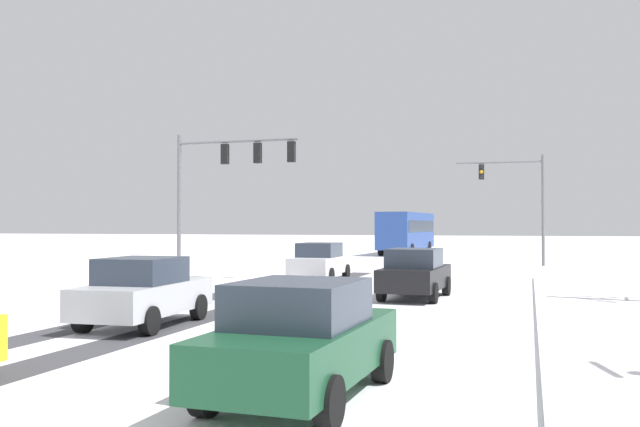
# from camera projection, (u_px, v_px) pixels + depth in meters

# --- Properties ---
(wheel_track_left_lane) EXTENTS (1.04, 30.08, 0.01)m
(wheel_track_left_lane) POSITION_uv_depth(u_px,v_px,m) (241.00, 307.00, 19.70)
(wheel_track_left_lane) COLOR #424247
(wheel_track_left_lane) RESTS_ON ground
(wheel_track_right_lane) EXTENTS (1.05, 30.08, 0.01)m
(wheel_track_right_lane) POSITION_uv_depth(u_px,v_px,m) (177.00, 305.00, 20.31)
(wheel_track_right_lane) COLOR #424247
(wheel_track_right_lane) RESTS_ON ground
(sidewalk_kerb_right) EXTENTS (4.00, 30.08, 0.12)m
(sidewalk_kerb_right) POSITION_uv_depth(u_px,v_px,m) (630.00, 328.00, 15.41)
(sidewalk_kerb_right) COLOR white
(sidewalk_kerb_right) RESTS_ON ground
(traffic_signal_far_right) EXTENTS (5.08, 0.50, 6.50)m
(traffic_signal_far_right) POSITION_uv_depth(u_px,v_px,m) (519.00, 191.00, 40.15)
(traffic_signal_far_right) COLOR slate
(traffic_signal_far_right) RESTS_ON ground
(traffic_signal_near_left) EXTENTS (5.86, 0.45, 6.50)m
(traffic_signal_near_left) POSITION_uv_depth(u_px,v_px,m) (225.00, 171.00, 30.47)
(traffic_signal_near_left) COLOR slate
(traffic_signal_near_left) RESTS_ON ground
(car_white_lead) EXTENTS (1.84, 4.10, 1.62)m
(car_white_lead) POSITION_uv_depth(u_px,v_px,m) (320.00, 261.00, 29.21)
(car_white_lead) COLOR silver
(car_white_lead) RESTS_ON ground
(car_black_second) EXTENTS (1.96, 4.16, 1.62)m
(car_black_second) POSITION_uv_depth(u_px,v_px,m) (415.00, 273.00, 22.09)
(car_black_second) COLOR black
(car_black_second) RESTS_ON ground
(car_silver_third) EXTENTS (2.01, 4.19, 1.62)m
(car_silver_third) POSITION_uv_depth(u_px,v_px,m) (144.00, 291.00, 16.05)
(car_silver_third) COLOR #B7BABF
(car_silver_third) RESTS_ON ground
(car_dark_green_fourth) EXTENTS (1.95, 4.16, 1.62)m
(car_dark_green_fourth) POSITION_uv_depth(u_px,v_px,m) (302.00, 339.00, 9.37)
(car_dark_green_fourth) COLOR #194C2D
(car_dark_green_fourth) RESTS_ON ground
(bus_oncoming) EXTENTS (3.03, 11.10, 3.38)m
(bus_oncoming) POSITION_uv_depth(u_px,v_px,m) (407.00, 230.00, 55.93)
(bus_oncoming) COLOR #284793
(bus_oncoming) RESTS_ON ground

